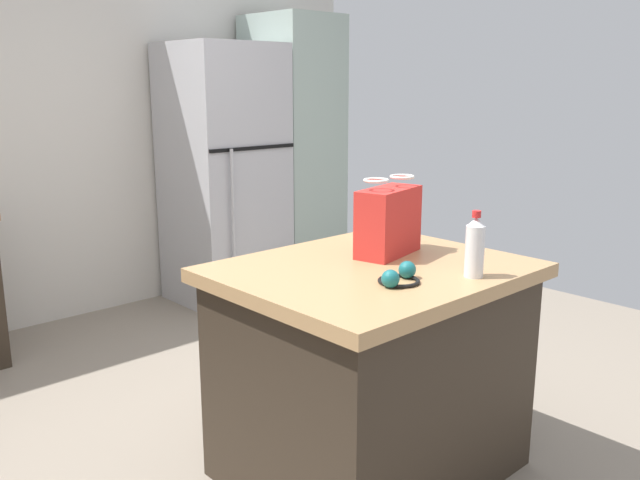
{
  "coord_description": "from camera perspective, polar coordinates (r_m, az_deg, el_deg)",
  "views": [
    {
      "loc": [
        -1.57,
        -2.08,
        1.56
      ],
      "look_at": [
        0.26,
        -0.09,
        0.93
      ],
      "focal_mm": 37.45,
      "sensor_mm": 36.0,
      "label": 1
    }
  ],
  "objects": [
    {
      "name": "ground",
      "position": [
        3.04,
        -5.12,
        -17.76
      ],
      "size": [
        6.27,
        6.27,
        0.0
      ],
      "primitive_type": "plane",
      "color": "gray"
    },
    {
      "name": "back_wall",
      "position": [
        4.68,
        -23.55,
        8.36
      ],
      "size": [
        5.23,
        0.13,
        2.51
      ],
      "color": "silver",
      "rests_on": "ground"
    },
    {
      "name": "kitchen_island",
      "position": [
        2.74,
        4.35,
        -10.99
      ],
      "size": [
        1.13,
        0.94,
        0.88
      ],
      "color": "#33281E",
      "rests_on": "ground"
    },
    {
      "name": "refrigerator",
      "position": [
        4.87,
        -8.19,
        5.48
      ],
      "size": [
        0.72,
        0.74,
        1.84
      ],
      "color": "#B7B7BC",
      "rests_on": "ground"
    },
    {
      "name": "tall_cabinet",
      "position": [
        5.26,
        -2.31,
        7.4
      ],
      "size": [
        0.55,
        0.66,
        2.07
      ],
      "color": "#9EB2A8",
      "rests_on": "ground"
    },
    {
      "name": "shopping_bag",
      "position": [
        2.73,
        5.86,
        1.64
      ],
      "size": [
        0.34,
        0.21,
        0.32
      ],
      "color": "red",
      "rests_on": "kitchen_island"
    },
    {
      "name": "small_box",
      "position": [
        3.09,
        5.61,
        1.09
      ],
      "size": [
        0.2,
        0.19,
        0.08
      ],
      "primitive_type": "cube",
      "rotation": [
        0.0,
        0.0,
        0.49
      ],
      "color": "beige",
      "rests_on": "kitchen_island"
    },
    {
      "name": "bottle",
      "position": [
        2.47,
        13.09,
        -0.61
      ],
      "size": [
        0.07,
        0.07,
        0.25
      ],
      "color": "white",
      "rests_on": "kitchen_island"
    },
    {
      "name": "ear_defenders",
      "position": [
        2.37,
        6.76,
        -3.13
      ],
      "size": [
        0.2,
        0.18,
        0.06
      ],
      "color": "black",
      "rests_on": "kitchen_island"
    }
  ]
}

